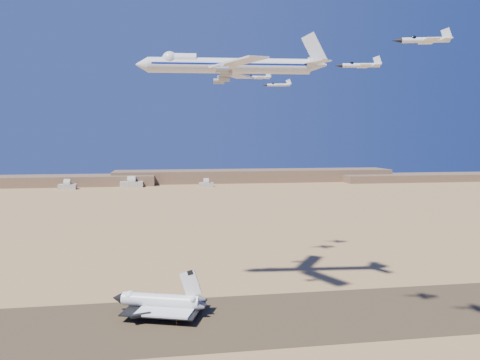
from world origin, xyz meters
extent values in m
plane|color=tan|center=(0.00, 0.00, 0.00)|extent=(1200.00, 1200.00, 0.00)
cube|color=#473623|center=(0.00, 0.00, 0.03)|extent=(600.00, 50.00, 0.06)
cube|color=brown|center=(-220.00, 520.00, 7.00)|extent=(380.00, 60.00, 14.00)
cube|color=brown|center=(120.00, 540.00, 9.00)|extent=(420.00, 60.00, 18.00)
cube|color=brown|center=(400.00, 510.00, 5.50)|extent=(300.00, 60.00, 11.00)
cube|color=beige|center=(-140.00, 470.00, 3.25)|extent=(22.00, 14.00, 6.50)
cube|color=beige|center=(-60.00, 485.00, 3.75)|extent=(30.00, 15.00, 7.50)
cube|color=beige|center=(40.00, 475.00, 2.75)|extent=(19.00, 12.50, 5.50)
cylinder|color=white|center=(-18.43, 9.36, 5.33)|extent=(28.55, 13.82, 4.98)
cone|color=black|center=(-33.76, 14.54, 5.33)|extent=(5.30, 5.76, 4.73)
sphere|color=white|center=(-29.38, 13.06, 6.05)|extent=(4.62, 4.62, 4.62)
cube|color=white|center=(-15.06, 8.22, 3.29)|extent=(25.36, 26.47, 0.80)
cube|color=black|center=(-16.75, 8.79, 2.89)|extent=(32.10, 28.75, 0.44)
cube|color=white|center=(-7.48, 5.66, 12.27)|extent=(8.01, 3.23, 10.24)
cylinder|color=gray|center=(-29.38, 13.06, 1.42)|extent=(0.32, 0.32, 2.85)
cylinder|color=black|center=(-29.38, 13.06, 0.49)|extent=(1.05, 0.69, 0.98)
cylinder|color=gray|center=(-14.80, 3.44, 1.42)|extent=(0.32, 0.32, 2.85)
cylinder|color=black|center=(-14.80, 3.44, 0.49)|extent=(1.05, 0.69, 0.98)
cylinder|color=gray|center=(-11.95, 11.87, 1.42)|extent=(0.32, 0.32, 2.85)
cylinder|color=black|center=(-11.95, 11.87, 0.49)|extent=(1.05, 0.69, 0.98)
cylinder|color=silver|center=(8.79, 19.06, 91.74)|extent=(61.47, 10.81, 5.76)
cone|color=silver|center=(-23.95, 21.78, 91.74)|extent=(4.96, 6.11, 5.76)
sphere|color=silver|center=(-13.63, 20.93, 93.81)|extent=(5.94, 5.94, 5.94)
cube|color=silver|center=(9.39, 4.56, 90.66)|extent=(18.10, 28.01, 0.63)
cube|color=silver|center=(11.78, 33.26, 90.66)|extent=(21.42, 27.09, 0.63)
cube|color=silver|center=(40.59, 10.55, 92.64)|extent=(8.70, 11.07, 0.45)
cube|color=silver|center=(41.56, 22.21, 92.64)|extent=(9.71, 10.96, 0.45)
cube|color=silver|center=(41.08, 16.38, 98.49)|extent=(10.28, 1.48, 12.87)
cylinder|color=gray|center=(6.32, 11.14, 87.96)|extent=(4.68, 2.70, 2.34)
cylinder|color=gray|center=(3.86, 3.21, 87.96)|extent=(4.68, 2.70, 2.34)
cylinder|color=gray|center=(7.67, 27.28, 87.96)|extent=(4.68, 2.70, 2.34)
cylinder|color=gray|center=(6.54, 35.50, 87.96)|extent=(4.68, 2.70, 2.34)
imported|color=#C0520B|center=(-12.79, -1.48, 1.02)|extent=(0.64, 0.80, 1.93)
imported|color=#C0520B|center=(-11.45, 3.94, 0.84)|extent=(0.77, 0.88, 1.57)
imported|color=#C0520B|center=(-7.85, -1.37, 0.90)|extent=(1.11, 0.85, 1.69)
cylinder|color=silver|center=(42.53, -24.21, 86.07)|extent=(11.01, 3.84, 1.29)
cone|color=black|center=(36.10, -22.65, 86.07)|extent=(2.60, 1.72, 1.19)
sphere|color=black|center=(39.85, -23.56, 86.53)|extent=(1.29, 1.29, 1.29)
cube|color=silver|center=(43.42, -24.42, 85.88)|extent=(4.85, 7.89, 0.23)
cube|color=silver|center=(46.99, -25.29, 86.07)|extent=(3.04, 4.94, 0.18)
cube|color=silver|center=(47.16, -25.33, 87.35)|extent=(2.75, 0.88, 3.11)
cylinder|color=silver|center=(52.70, -42.02, 90.18)|extent=(12.29, 4.39, 1.44)
cone|color=black|center=(45.54, -40.22, 90.18)|extent=(2.91, 1.94, 1.33)
sphere|color=black|center=(49.72, -41.27, 90.69)|extent=(1.44, 1.44, 1.44)
cube|color=silver|center=(53.70, -42.27, 89.98)|extent=(5.48, 8.84, 0.26)
cube|color=silver|center=(57.68, -43.27, 90.18)|extent=(3.44, 5.53, 0.21)
cube|color=silver|center=(57.88, -43.32, 91.62)|extent=(3.07, 1.00, 3.47)
cylinder|color=silver|center=(28.38, 63.71, 93.61)|extent=(12.27, 1.75, 1.43)
cone|color=black|center=(21.05, 63.90, 93.61)|extent=(2.68, 1.39, 1.33)
sphere|color=black|center=(25.33, 63.79, 94.12)|extent=(1.43, 1.43, 1.43)
cube|color=silver|center=(29.40, 63.68, 93.40)|extent=(3.78, 8.25, 0.25)
cube|color=silver|center=(33.48, 63.57, 93.61)|extent=(2.38, 5.15, 0.20)
cube|color=silver|center=(33.68, 63.57, 95.03)|extent=(3.09, 0.34, 3.45)
cylinder|color=silver|center=(42.42, 77.73, 91.88)|extent=(11.70, 4.02, 1.37)
cone|color=black|center=(35.59, 79.35, 91.88)|extent=(2.76, 1.82, 1.27)
sphere|color=black|center=(39.57, 78.41, 92.37)|extent=(1.37, 1.37, 1.37)
cube|color=silver|center=(43.37, 77.51, 91.69)|extent=(5.12, 8.38, 0.24)
cube|color=silver|center=(47.17, 76.61, 91.88)|extent=(3.21, 5.24, 0.20)
cube|color=silver|center=(47.36, 76.57, 93.25)|extent=(2.93, 0.92, 3.30)
camera|label=1|loc=(-16.29, -159.18, 63.78)|focal=35.00mm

